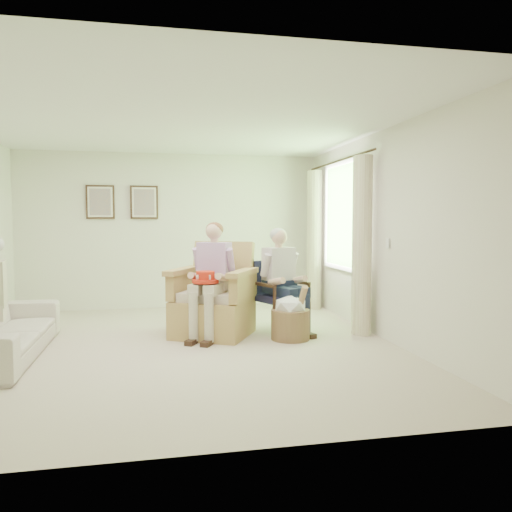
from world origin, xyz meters
name	(u,v)px	position (x,y,z in m)	size (l,w,h in m)	color
floor	(182,347)	(0.00, 0.00, 0.00)	(5.50, 5.50, 0.00)	beige
back_wall	(172,231)	(0.00, 2.75, 1.30)	(5.00, 0.04, 2.60)	silver
front_wall	(204,249)	(0.00, -2.75, 1.30)	(5.00, 0.04, 2.60)	silver
right_wall	(382,235)	(2.50, 0.00, 1.30)	(0.04, 5.50, 2.60)	silver
ceiling	(179,121)	(0.00, 0.00, 2.60)	(5.00, 5.50, 0.02)	white
window	(344,213)	(2.46, 1.20, 1.58)	(0.13, 2.50, 1.63)	#2D6B23
curtain_left	(362,246)	(2.33, 0.22, 1.15)	(0.34, 0.34, 2.30)	beige
curtain_right	(314,240)	(2.33, 2.18, 1.15)	(0.34, 0.34, 2.30)	beige
framed_print_left	(100,202)	(-1.15, 2.71, 1.78)	(0.45, 0.05, 0.55)	#382114
framed_print_right	(144,202)	(-0.45, 2.71, 1.78)	(0.45, 0.05, 0.55)	#382114
wicker_armchair	(213,306)	(0.43, 0.55, 0.38)	(0.94, 0.93, 1.20)	tan
wood_armchair	(279,292)	(1.33, 0.64, 0.51)	(0.61, 0.57, 0.94)	black
person_wicker	(214,270)	(0.43, 0.39, 0.85)	(0.40, 0.63, 1.43)	beige
person_dark	(281,273)	(1.33, 0.49, 0.79)	(0.40, 0.62, 1.35)	#182036
red_hat	(205,278)	(0.31, 0.22, 0.78)	(0.33, 0.33, 0.14)	red
hatbox	(291,318)	(1.35, 0.10, 0.27)	(0.58, 0.58, 0.70)	#A17457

